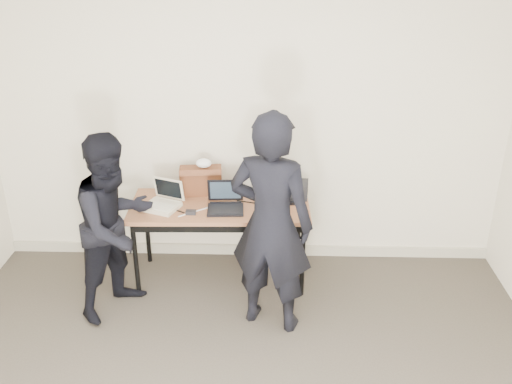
{
  "coord_description": "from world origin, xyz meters",
  "views": [
    {
      "loc": [
        0.22,
        -2.44,
        2.84
      ],
      "look_at": [
        0.1,
        1.6,
        0.95
      ],
      "focal_mm": 40.0,
      "sensor_mm": 36.0,
      "label": 1
    }
  ],
  "objects_px": {
    "person_typist": "(271,224)",
    "desk": "(220,211)",
    "laptop_beige": "(163,202)",
    "laptop_right": "(277,190)",
    "laptop_center": "(225,203)",
    "equipment_box": "(294,189)",
    "person_observer": "(116,225)",
    "leather_satchel": "(201,180)"
  },
  "relations": [
    {
      "from": "leather_satchel",
      "to": "person_observer",
      "type": "height_order",
      "value": "person_observer"
    },
    {
      "from": "desk",
      "to": "person_observer",
      "type": "xyz_separation_m",
      "value": [
        -0.77,
        -0.43,
        0.09
      ]
    },
    {
      "from": "person_typist",
      "to": "desk",
      "type": "bearing_deg",
      "value": -36.01
    },
    {
      "from": "person_observer",
      "to": "person_typist",
      "type": "bearing_deg",
      "value": -63.56
    },
    {
      "from": "laptop_beige",
      "to": "equipment_box",
      "type": "height_order",
      "value": "laptop_beige"
    },
    {
      "from": "laptop_center",
      "to": "leather_satchel",
      "type": "distance_m",
      "value": 0.37
    },
    {
      "from": "laptop_center",
      "to": "equipment_box",
      "type": "relative_size",
      "value": 1.35
    },
    {
      "from": "laptop_beige",
      "to": "laptop_right",
      "type": "bearing_deg",
      "value": 35.83
    },
    {
      "from": "desk",
      "to": "person_typist",
      "type": "height_order",
      "value": "person_typist"
    },
    {
      "from": "person_typist",
      "to": "equipment_box",
      "type": "bearing_deg",
      "value": -85.92
    },
    {
      "from": "laptop_center",
      "to": "laptop_right",
      "type": "bearing_deg",
      "value": 26.23
    },
    {
      "from": "laptop_right",
      "to": "person_typist",
      "type": "height_order",
      "value": "person_typist"
    },
    {
      "from": "desk",
      "to": "person_typist",
      "type": "xyz_separation_m",
      "value": [
        0.43,
        -0.6,
        0.21
      ]
    },
    {
      "from": "laptop_center",
      "to": "person_observer",
      "type": "xyz_separation_m",
      "value": [
        -0.82,
        -0.37,
        -0.02
      ]
    },
    {
      "from": "laptop_right",
      "to": "laptop_center",
      "type": "bearing_deg",
      "value": -156.75
    },
    {
      "from": "desk",
      "to": "laptop_center",
      "type": "bearing_deg",
      "value": -46.67
    },
    {
      "from": "equipment_box",
      "to": "person_observer",
      "type": "distance_m",
      "value": 1.53
    },
    {
      "from": "laptop_right",
      "to": "desk",
      "type": "bearing_deg",
      "value": -164.93
    },
    {
      "from": "laptop_right",
      "to": "equipment_box",
      "type": "xyz_separation_m",
      "value": [
        0.15,
        0.0,
        0.01
      ]
    },
    {
      "from": "desk",
      "to": "person_typist",
      "type": "distance_m",
      "value": 0.77
    },
    {
      "from": "laptop_beige",
      "to": "laptop_center",
      "type": "distance_m",
      "value": 0.52
    },
    {
      "from": "equipment_box",
      "to": "person_observer",
      "type": "relative_size",
      "value": 0.15
    },
    {
      "from": "equipment_box",
      "to": "person_typist",
      "type": "distance_m",
      "value": 0.82
    },
    {
      "from": "desk",
      "to": "person_observer",
      "type": "bearing_deg",
      "value": -152.36
    },
    {
      "from": "laptop_beige",
      "to": "laptop_right",
      "type": "distance_m",
      "value": 0.97
    },
    {
      "from": "laptop_beige",
      "to": "laptop_right",
      "type": "xyz_separation_m",
      "value": [
        0.94,
        0.23,
        0.01
      ]
    },
    {
      "from": "laptop_right",
      "to": "equipment_box",
      "type": "distance_m",
      "value": 0.15
    },
    {
      "from": "person_observer",
      "to": "laptop_center",
      "type": "bearing_deg",
      "value": -31.05
    },
    {
      "from": "laptop_right",
      "to": "leather_satchel",
      "type": "bearing_deg",
      "value": 170.15
    },
    {
      "from": "laptop_right",
      "to": "person_observer",
      "type": "distance_m",
      "value": 1.39
    },
    {
      "from": "leather_satchel",
      "to": "laptop_center",
      "type": "bearing_deg",
      "value": -56.28
    },
    {
      "from": "desk",
      "to": "equipment_box",
      "type": "xyz_separation_m",
      "value": [
        0.63,
        0.19,
        0.13
      ]
    },
    {
      "from": "laptop_center",
      "to": "person_observer",
      "type": "height_order",
      "value": "person_observer"
    },
    {
      "from": "laptop_beige",
      "to": "leather_satchel",
      "type": "relative_size",
      "value": 0.95
    },
    {
      "from": "desk",
      "to": "laptop_beige",
      "type": "height_order",
      "value": "laptop_beige"
    },
    {
      "from": "desk",
      "to": "leather_satchel",
      "type": "bearing_deg",
      "value": 126.81
    },
    {
      "from": "equipment_box",
      "to": "laptop_right",
      "type": "bearing_deg",
      "value": -178.45
    },
    {
      "from": "laptop_center",
      "to": "leather_satchel",
      "type": "xyz_separation_m",
      "value": [
        -0.23,
        0.28,
        0.08
      ]
    },
    {
      "from": "leather_satchel",
      "to": "person_observer",
      "type": "xyz_separation_m",
      "value": [
        -0.59,
        -0.66,
        -0.1
      ]
    },
    {
      "from": "equipment_box",
      "to": "person_typist",
      "type": "relative_size",
      "value": 0.13
    },
    {
      "from": "laptop_beige",
      "to": "leather_satchel",
      "type": "bearing_deg",
      "value": 65.63
    },
    {
      "from": "person_typist",
      "to": "person_observer",
      "type": "xyz_separation_m",
      "value": [
        -1.2,
        0.17,
        -0.12
      ]
    }
  ]
}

